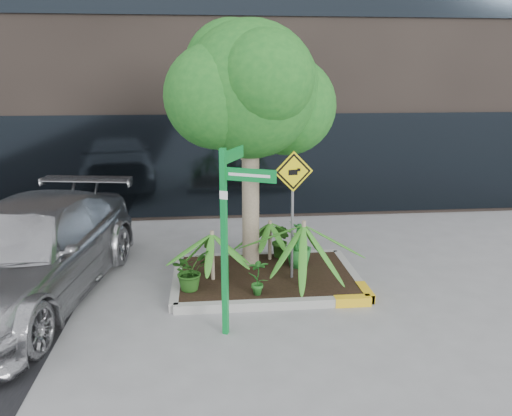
{
  "coord_description": "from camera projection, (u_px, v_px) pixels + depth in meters",
  "views": [
    {
      "loc": [
        -0.8,
        -8.08,
        3.67
      ],
      "look_at": [
        0.01,
        0.2,
        1.43
      ],
      "focal_mm": 35.0,
      "sensor_mm": 36.0,
      "label": 1
    }
  ],
  "objects": [
    {
      "name": "ground",
      "position": [
        256.0,
        289.0,
        8.79
      ],
      "size": [
        80.0,
        80.0,
        0.0
      ],
      "primitive_type": "plane",
      "color": "gray",
      "rests_on": "ground"
    },
    {
      "name": "planter",
      "position": [
        268.0,
        277.0,
        9.05
      ],
      "size": [
        3.35,
        2.36,
        0.15
      ],
      "color": "#9E9E99",
      "rests_on": "ground"
    },
    {
      "name": "tree",
      "position": [
        250.0,
        90.0,
        8.72
      ],
      "size": [
        3.1,
        2.75,
        4.64
      ],
      "color": "tan",
      "rests_on": "ground"
    },
    {
      "name": "palm_front",
      "position": [
        304.0,
        225.0,
        8.25
      ],
      "size": [
        1.32,
        1.32,
        1.46
      ],
      "color": "tan",
      "rests_on": "ground"
    },
    {
      "name": "palm_left",
      "position": [
        212.0,
        234.0,
        8.62
      ],
      "size": [
        1.01,
        1.01,
        1.12
      ],
      "color": "tan",
      "rests_on": "ground"
    },
    {
      "name": "palm_back",
      "position": [
        270.0,
        223.0,
        9.59
      ],
      "size": [
        0.89,
        0.89,
        0.99
      ],
      "color": "tan",
      "rests_on": "ground"
    },
    {
      "name": "parked_car",
      "position": [
        28.0,
        253.0,
        8.23
      ],
      "size": [
        3.15,
        5.87,
        1.62
      ],
      "primitive_type": "imported",
      "rotation": [
        0.0,
        0.0,
        -0.17
      ],
      "color": "#ACACB1",
      "rests_on": "ground"
    },
    {
      "name": "shrub_a",
      "position": [
        190.0,
        270.0,
        8.34
      ],
      "size": [
        0.85,
        0.85,
        0.67
      ],
      "primitive_type": "imported",
      "rotation": [
        0.0,
        0.0,
        0.84
      ],
      "color": "#225317",
      "rests_on": "planter"
    },
    {
      "name": "shrub_b",
      "position": [
        299.0,
        244.0,
        9.33
      ],
      "size": [
        0.6,
        0.6,
        0.88
      ],
      "primitive_type": "imported",
      "rotation": [
        0.0,
        0.0,
        1.82
      ],
      "color": "#216F29",
      "rests_on": "planter"
    },
    {
      "name": "shrub_c",
      "position": [
        258.0,
        276.0,
        8.14
      ],
      "size": [
        0.34,
        0.34,
        0.64
      ],
      "primitive_type": "imported",
      "rotation": [
        0.0,
        0.0,
        3.12
      ],
      "color": "#20621E",
      "rests_on": "planter"
    },
    {
      "name": "shrub_d",
      "position": [
        281.0,
        241.0,
        9.79
      ],
      "size": [
        0.52,
        0.52,
        0.69
      ],
      "primitive_type": "imported",
      "rotation": [
        0.0,
        0.0,
        5.26
      ],
      "color": "#265719",
      "rests_on": "planter"
    },
    {
      "name": "street_sign_post",
      "position": [
        229.0,
        222.0,
        6.89
      ],
      "size": [
        0.74,
        1.01,
        2.72
      ],
      "rotation": [
        0.0,
        0.0,
        -0.43
      ],
      "color": "#0C8E36",
      "rests_on": "ground"
    },
    {
      "name": "cattle_sign",
      "position": [
        293.0,
        194.0,
        8.53
      ],
      "size": [
        0.69,
        0.15,
        2.27
      ],
      "rotation": [
        0.0,
        0.0,
        0.17
      ],
      "color": "slate",
      "rests_on": "ground"
    }
  ]
}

